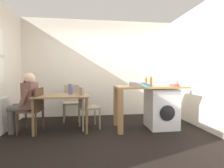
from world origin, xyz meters
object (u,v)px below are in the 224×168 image
Objects in this scene: bottle_squat_brown at (151,81)px; colander at (175,85)px; chair_person_seat at (34,107)px; chair_opposite at (86,105)px; utensil_crock at (176,83)px; dining_table at (63,99)px; washing_machine at (161,108)px; bottle_tall_green at (146,81)px; mixing_bowl at (146,85)px; chair_spare_by_wall at (72,100)px; seated_person at (26,99)px; vase at (71,89)px.

bottle_squat_brown is 1.25× the size of colander.
chair_person_seat is 1.00× the size of chair_opposite.
chair_person_seat is 3.00× the size of utensil_crock.
washing_machine reaches higher than dining_table.
mixing_bowl is at bearing -107.90° from bottle_tall_green.
chair_spare_by_wall is at bearing 160.54° from utensil_crock.
chair_spare_by_wall is 2.58m from utensil_crock.
chair_spare_by_wall is at bearing -37.09° from seated_person.
utensil_crock reaches higher than chair_person_seat.
colander reaches higher than washing_machine.
chair_person_seat and chair_spare_by_wall have the same top height.
chair_person_seat is 1.05× the size of washing_machine.
seated_person is at bearing -167.40° from vase.
vase is at bearing 164.87° from mixing_bowl.
dining_table is 1.28× the size of washing_machine.
washing_machine is at bearing -84.95° from seated_person.
bottle_squat_brown reaches higher than chair_person_seat.
bottle_tall_green is 1.26× the size of mixing_bowl.
chair_opposite is at bearing -11.94° from vase.
utensil_crock is (0.78, 0.25, 0.04)m from mixing_bowl.
chair_person_seat is 5.25× the size of mixing_bowl.
vase is at bearing -117.01° from chair_opposite.
washing_machine is at bearing 69.57° from chair_opposite.
seated_person is 2.84m from washing_machine.
seated_person is at bearing -99.19° from chair_opposite.
dining_table is 1.22× the size of chair_spare_by_wall.
seated_person is at bearing 174.57° from mixing_bowl.
mixing_bowl is at bearing 178.09° from colander.
bottle_tall_green is (1.31, -0.08, 0.51)m from chair_opposite.
dining_table is 4.40× the size of bottle_squat_brown.
chair_spare_by_wall is (-0.38, 0.74, 0.00)m from chair_opposite.
mixing_bowl is at bearing -10.65° from dining_table.
vase is (0.86, 0.19, 0.18)m from seated_person.
chair_person_seat is at bearing 50.17° from chair_spare_by_wall.
dining_table is at bearing -73.17° from chair_person_seat.
chair_person_seat is 2.30m from mixing_bowl.
dining_table is 5.50× the size of colander.
utensil_crock reaches higher than bottle_tall_green.
colander is (0.19, -0.22, 0.52)m from washing_machine.
bottle_tall_green is 0.87× the size of bottle_squat_brown.
colander is at bearing -29.25° from bottle_tall_green.
seated_person is 4.80× the size of bottle_squat_brown.
dining_table is 1.22× the size of chair_person_seat.
dining_table is 0.57m from chair_person_seat.
seated_person reaches higher than vase.
washing_machine is 0.67m from utensil_crock.
washing_machine is (2.12, -0.12, -0.21)m from dining_table.
mixing_bowl is at bearing 141.98° from chair_spare_by_wall.
utensil_crock is at bearing 156.73° from chair_spare_by_wall.
chair_person_seat is at bearing -90.00° from seated_person.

